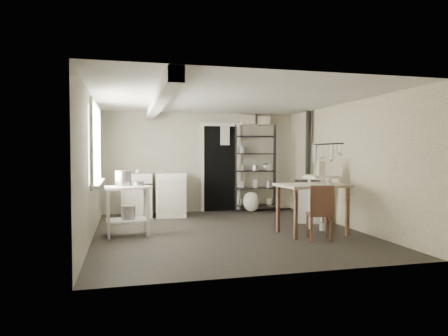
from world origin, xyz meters
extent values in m
plane|color=black|center=(0.00, 0.00, 0.00)|extent=(5.00, 5.00, 0.00)
plane|color=silver|center=(0.00, 0.00, 2.30)|extent=(5.00, 5.00, 0.00)
cube|color=#B9B49E|center=(0.00, 2.50, 1.15)|extent=(4.50, 0.02, 2.30)
cube|color=#B9B49E|center=(0.00, -2.50, 1.15)|extent=(4.50, 0.02, 2.30)
cube|color=#B9B49E|center=(-2.25, 0.00, 1.15)|extent=(0.02, 5.00, 2.30)
cube|color=#B9B49E|center=(2.25, 0.00, 1.15)|extent=(0.02, 5.00, 2.30)
cylinder|color=#B5B5B8|center=(-1.76, 0.14, 0.94)|extent=(0.33, 0.33, 0.28)
cylinder|color=#B5B5B8|center=(-1.52, 0.07, 0.85)|extent=(0.25, 0.25, 0.10)
cylinder|color=#B5B5B8|center=(-1.69, 0.03, 0.39)|extent=(0.24, 0.24, 0.25)
imported|color=silver|center=(-0.98, 1.86, 0.95)|extent=(0.34, 0.34, 0.07)
imported|color=silver|center=(-1.49, 1.88, 0.97)|extent=(0.15, 0.15, 0.09)
imported|color=silver|center=(0.91, 2.31, 1.37)|extent=(0.09, 0.09, 0.19)
cube|color=beige|center=(1.08, 2.34, 2.01)|extent=(0.34, 0.31, 0.22)
cube|color=beige|center=(1.48, 2.35, 1.99)|extent=(0.37, 0.36, 0.19)
cube|color=beige|center=(1.73, -0.06, 1.01)|extent=(0.15, 0.21, 0.28)
imported|color=silver|center=(1.55, -0.67, 0.81)|extent=(0.12, 0.12, 0.10)
ellipsoid|color=silver|center=(1.11, 2.15, 0.24)|extent=(0.46, 0.42, 0.46)
cylinder|color=silver|center=(1.65, -0.30, 0.07)|extent=(0.12, 0.12, 0.14)
camera|label=1|loc=(-1.72, -6.68, 1.38)|focal=32.00mm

